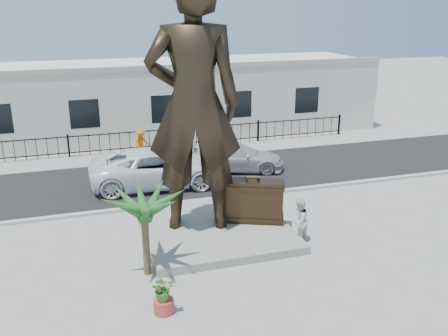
# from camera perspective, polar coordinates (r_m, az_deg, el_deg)

# --- Properties ---
(ground) EXTENTS (100.00, 100.00, 0.00)m
(ground) POSITION_cam_1_polar(r_m,az_deg,el_deg) (17.44, 1.97, -9.20)
(ground) COLOR #9E9991
(ground) RESTS_ON ground
(street) EXTENTS (40.00, 7.00, 0.01)m
(street) POSITION_cam_1_polar(r_m,az_deg,el_deg) (24.51, -4.15, -0.81)
(street) COLOR black
(street) RESTS_ON ground
(curb) EXTENTS (40.00, 0.25, 0.12)m
(curb) POSITION_cam_1_polar(r_m,az_deg,el_deg) (21.32, -1.99, -3.66)
(curb) COLOR #A5A399
(curb) RESTS_ON ground
(far_sidewalk) EXTENTS (40.00, 2.50, 0.02)m
(far_sidewalk) POSITION_cam_1_polar(r_m,az_deg,el_deg) (28.24, -6.01, 1.77)
(far_sidewalk) COLOR #9E9991
(far_sidewalk) RESTS_ON ground
(plinth) EXTENTS (5.20, 5.20, 0.30)m
(plinth) POSITION_cam_1_polar(r_m,az_deg,el_deg) (18.51, -1.03, -6.94)
(plinth) COLOR gray
(plinth) RESTS_ON ground
(fence) EXTENTS (22.00, 0.10, 1.20)m
(fence) POSITION_cam_1_polar(r_m,az_deg,el_deg) (28.83, -6.37, 3.33)
(fence) COLOR black
(fence) RESTS_ON ground
(building) EXTENTS (28.00, 7.00, 4.40)m
(building) POSITION_cam_1_polar(r_m,az_deg,el_deg) (32.51, -7.91, 7.91)
(building) COLOR silver
(building) RESTS_ON ground
(statue) EXTENTS (3.65, 2.80, 8.93)m
(statue) POSITION_cam_1_polar(r_m,az_deg,el_deg) (17.11, -3.51, 7.22)
(statue) COLOR black
(statue) RESTS_ON plinth
(suitcase) EXTENTS (2.36, 1.56, 1.60)m
(suitcase) POSITION_cam_1_polar(r_m,az_deg,el_deg) (18.50, 3.24, -3.78)
(suitcase) COLOR black
(suitcase) RESTS_ON plinth
(tourist) EXTENTS (1.00, 0.96, 1.62)m
(tourist) POSITION_cam_1_polar(r_m,az_deg,el_deg) (17.75, 8.55, -5.98)
(tourist) COLOR silver
(tourist) RESTS_ON ground
(car_white) EXTENTS (6.28, 3.15, 1.71)m
(car_white) POSITION_cam_1_polar(r_m,az_deg,el_deg) (23.05, -7.59, 0.05)
(car_white) COLOR white
(car_white) RESTS_ON street
(car_silver) EXTENTS (5.07, 3.19, 1.37)m
(car_silver) POSITION_cam_1_polar(r_m,az_deg,el_deg) (24.98, 1.39, 1.27)
(car_silver) COLOR #B4B7B9
(car_silver) RESTS_ON street
(worker) EXTENTS (1.14, 1.03, 1.54)m
(worker) POSITION_cam_1_polar(r_m,az_deg,el_deg) (27.56, -9.45, 2.88)
(worker) COLOR orange
(worker) RESTS_ON far_sidewalk
(palm_tree) EXTENTS (1.80, 1.80, 3.20)m
(palm_tree) POSITION_cam_1_polar(r_m,az_deg,el_deg) (16.16, -8.72, -11.85)
(palm_tree) COLOR #1F521E
(palm_tree) RESTS_ON ground
(planter) EXTENTS (0.56, 0.56, 0.40)m
(planter) POSITION_cam_1_polar(r_m,az_deg,el_deg) (14.24, -6.89, -15.39)
(planter) COLOR #B03B2E
(planter) RESTS_ON ground
(shrub) EXTENTS (0.65, 0.57, 0.71)m
(shrub) POSITION_cam_1_polar(r_m,az_deg,el_deg) (13.94, -6.98, -13.50)
(shrub) COLOR #3A7024
(shrub) RESTS_ON planter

